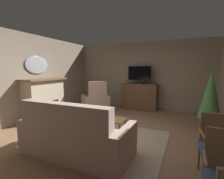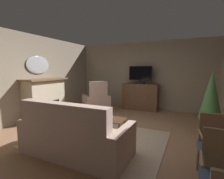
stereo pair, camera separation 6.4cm
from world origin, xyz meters
The scene contains 16 objects.
ground_plane centered at (0.00, 0.00, -0.02)m, with size 5.97×6.91×0.04m, color #936B4C.
wall_back centered at (0.00, 3.21, 1.32)m, with size 5.97×0.10×2.64m, color gray.
wall_left centered at (-2.74, 0.00, 1.32)m, with size 0.10×6.91×2.64m, color gray.
rug_central centered at (0.00, -0.25, 0.01)m, with size 2.79×2.17×0.01m, color tan.
fireplace centered at (-2.41, 0.46, 0.62)m, with size 0.97×1.51×1.28m.
wall_mirror_oval centered at (-2.66, 0.46, 1.71)m, with size 0.06×0.87×0.56m, color #B2B7BF.
tv_cabinet centered at (0.04, 2.86, 0.49)m, with size 1.35×0.48×1.02m.
television centered at (0.04, 2.80, 1.38)m, with size 0.88×0.20×0.67m.
coffee_table centered at (-0.07, 0.07, 0.36)m, with size 1.02×0.47×0.41m.
tv_remote centered at (-0.15, 0.12, 0.42)m, with size 0.17×0.05×0.02m, color black.
folded_newspaper centered at (-0.04, 0.09, 0.41)m, with size 0.30×0.22×0.01m, color silver.
sofa_floral centered at (-0.11, -1.05, 0.33)m, with size 2.04×0.92×1.03m.
armchair_facing_sofa centered at (-1.34, 1.85, 0.35)m, with size 1.22×1.22×1.16m.
side_chair_nearest_door centered at (2.14, -0.75, 0.50)m, with size 0.49×0.53×0.93m.
potted_plant_leafy_by_curtain centered at (2.26, 1.39, 0.85)m, with size 0.55×0.55×1.55m.
cat centered at (-1.16, 0.50, 0.11)m, with size 0.26×0.70×0.23m.
Camera 1 is at (1.71, -3.41, 1.58)m, focal length 26.70 mm.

